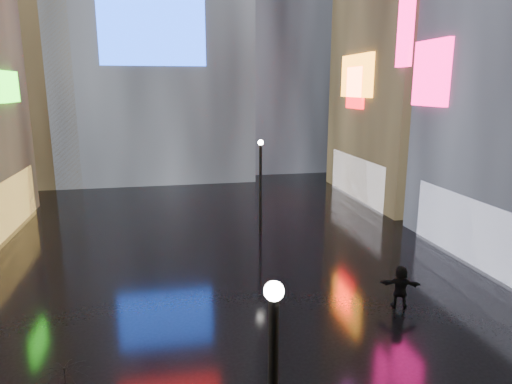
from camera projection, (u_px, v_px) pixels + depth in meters
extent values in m
plane|color=black|center=(223.00, 257.00, 21.70)|extent=(140.00, 140.00, 0.00)
cube|color=#FFC659|center=(7.00, 207.00, 24.95)|extent=(0.20, 10.00, 3.00)
cube|color=#30F71B|center=(8.00, 87.00, 25.30)|extent=(0.25, 3.00, 1.71)
cube|color=white|center=(474.00, 232.00, 20.64)|extent=(0.20, 9.00, 3.00)
cube|color=#FF0C67|center=(431.00, 73.00, 22.93)|extent=(0.25, 2.99, 3.26)
cube|color=white|center=(357.00, 177.00, 33.05)|extent=(0.20, 9.00, 3.00)
cube|color=orange|center=(357.00, 76.00, 31.70)|extent=(0.25, 4.92, 2.91)
cube|color=#FF0C13|center=(355.00, 88.00, 32.00)|extent=(0.25, 2.63, 2.87)
cube|color=#194CFF|center=(152.00, 32.00, 34.56)|extent=(8.00, 0.20, 5.00)
cube|color=black|center=(15.00, 23.00, 37.09)|extent=(10.00, 10.00, 26.00)
sphere|color=white|center=(274.00, 291.00, 6.54)|extent=(0.30, 0.30, 0.30)
cylinder|color=black|center=(261.00, 190.00, 24.60)|extent=(0.16, 0.16, 5.00)
sphere|color=white|center=(261.00, 142.00, 24.03)|extent=(0.30, 0.30, 0.30)
imported|color=black|center=(400.00, 286.00, 16.65)|extent=(1.54, 0.93, 1.59)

